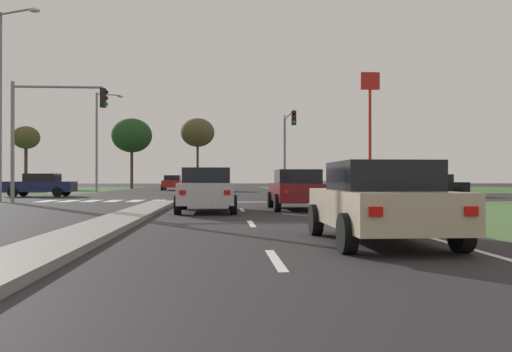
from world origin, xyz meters
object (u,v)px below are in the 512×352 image
Objects in this scene: traffic_signal_near_left at (47,120)px; street_lamp_second at (3,95)px; treeline_fourth at (198,133)px; pedestrian_at_median at (189,178)px; treeline_third at (132,136)px; car_silver_fifth at (207,189)px; car_red_third at (173,183)px; car_maroon_sixth at (297,189)px; car_black_near at (432,185)px; car_navy_second at (41,185)px; car_blue_seventh at (357,185)px; car_beige_fourth at (379,201)px; treeline_second at (26,138)px; traffic_signal_far_right at (288,138)px; fastfood_pole_sign at (370,104)px; street_lamp_third at (99,136)px.

street_lamp_second reaches higher than traffic_signal_near_left.
pedestrian_at_median is at bearing -88.96° from treeline_fourth.
car_silver_fifth is at bearing -77.09° from treeline_third.
car_maroon_sixth is at bearing 103.15° from car_red_third.
street_lamp_second is at bearing 104.51° from car_black_near.
car_silver_fifth is at bearing -44.08° from traffic_signal_near_left.
car_navy_second is 1.05× the size of car_blue_seventh.
car_beige_fourth is 20.91m from traffic_signal_near_left.
pedestrian_at_median is at bearing -48.53° from treeline_second.
car_red_third reaches higher than car_black_near.
traffic_signal_far_right is (5.39, 19.22, 3.40)m from car_silver_fifth.
car_maroon_sixth is at bearing 89.86° from car_beige_fourth.
fastfood_pole_sign reaches higher than car_blue_seventh.
treeline_second is at bearing 49.70° from car_black_near.
car_red_third is 21.04m from fastfood_pole_sign.
treeline_third is (-15.64, 25.54, 2.20)m from traffic_signal_far_right.
fastfood_pole_sign is at bearing 47.60° from traffic_signal_far_right.
car_beige_fourth is 59.42m from treeline_fourth.
traffic_signal_far_right is 0.63× the size of street_lamp_second.
pedestrian_at_median is (-5.50, 21.88, 0.45)m from car_maroon_sixth.
car_red_third is 25.26m from car_blue_seventh.
traffic_signal_near_left is 0.66× the size of treeline_fourth.
treeline_third is at bearing 88.81° from street_lamp_third.
street_lamp_second is (-13.95, 17.84, 4.66)m from car_beige_fourth.
car_silver_fifth is (-3.38, 9.21, 0.03)m from car_beige_fourth.
car_navy_second is 0.74× the size of traffic_signal_near_left.
treeline_third is at bearing 102.91° from car_silver_fifth.
traffic_signal_far_right is at bearing -132.40° from fastfood_pole_sign.
street_lamp_second reaches higher than traffic_signal_far_right.
traffic_signal_near_left is at bearing -97.64° from treeline_fourth.
treeline_fourth reaches higher than car_silver_fifth.
car_navy_second is 21.29m from car_maroon_sixth.
traffic_signal_far_right is at bearing 83.73° from car_maroon_sixth.
treeline_third is (-10.26, 44.76, 5.60)m from car_silver_fifth.
traffic_signal_near_left is (-17.21, -5.61, 3.32)m from car_blue_seventh.
pedestrian_at_median is at bearing -54.77° from car_navy_second.
traffic_signal_far_right is (2.00, 28.43, 3.43)m from car_beige_fourth.
pedestrian_at_median is at bearing 99.62° from car_beige_fourth.
car_maroon_sixth is at bearing 155.32° from car_blue_seventh.
pedestrian_at_median reaches higher than car_black_near.
treeline_fourth is (7.69, 4.80, 0.82)m from treeline_third.
fastfood_pole_sign is 1.44× the size of treeline_second.
car_silver_fifth reaches higher than car_maroon_sixth.
treeline_fourth is (1.88, 14.70, 6.43)m from car_red_third.
street_lamp_second is at bearing -71.35° from treeline_second.
car_silver_fifth reaches higher than car_navy_second.
treeline_fourth reaches higher than traffic_signal_far_right.
car_navy_second reaches higher than car_black_near.
car_navy_second is at bearing -170.89° from traffic_signal_far_right.
car_black_near is 0.53× the size of treeline_third.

